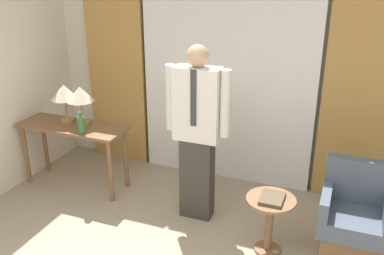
# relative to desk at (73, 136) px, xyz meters

# --- Properties ---
(wall_back) EXTENTS (10.00, 0.06, 2.70)m
(wall_back) POSITION_rel_desk_xyz_m (1.52, 0.96, 0.73)
(wall_back) COLOR silver
(wall_back) RESTS_ON ground_plane
(curtain_sheer_center) EXTENTS (2.00, 0.06, 2.58)m
(curtain_sheer_center) POSITION_rel_desk_xyz_m (1.52, 0.83, 0.67)
(curtain_sheer_center) COLOR white
(curtain_sheer_center) RESTS_ON ground_plane
(curtain_drape_left) EXTENTS (0.75, 0.06, 2.58)m
(curtain_drape_left) POSITION_rel_desk_xyz_m (0.11, 0.83, 0.67)
(curtain_drape_left) COLOR #B28442
(curtain_drape_left) RESTS_ON ground_plane
(curtain_drape_right) EXTENTS (0.75, 0.06, 2.58)m
(curtain_drape_right) POSITION_rel_desk_xyz_m (2.94, 0.83, 0.67)
(curtain_drape_right) COLOR #B28442
(curtain_drape_right) RESTS_ON ground_plane
(desk) EXTENTS (1.24, 0.45, 0.75)m
(desk) POSITION_rel_desk_xyz_m (0.00, 0.00, 0.00)
(desk) COLOR brown
(desk) RESTS_ON ground_plane
(table_lamp_left) EXTENTS (0.29, 0.29, 0.44)m
(table_lamp_left) POSITION_rel_desk_xyz_m (-0.10, 0.06, 0.46)
(table_lamp_left) COLOR #9E7F47
(table_lamp_left) RESTS_ON desk
(table_lamp_right) EXTENTS (0.29, 0.29, 0.44)m
(table_lamp_right) POSITION_rel_desk_xyz_m (0.10, 0.06, 0.46)
(table_lamp_right) COLOR #9E7F47
(table_lamp_right) RESTS_ON desk
(bottle_near_edge) EXTENTS (0.08, 0.08, 0.24)m
(bottle_near_edge) POSITION_rel_desk_xyz_m (0.24, -0.16, 0.22)
(bottle_near_edge) COLOR #336638
(bottle_near_edge) RESTS_ON desk
(person) EXTENTS (0.64, 0.21, 1.76)m
(person) POSITION_rel_desk_xyz_m (1.52, -0.09, 0.34)
(person) COLOR #38332D
(person) RESTS_ON ground_plane
(armchair) EXTENTS (0.58, 0.54, 0.84)m
(armchair) POSITION_rel_desk_xyz_m (3.01, -0.16, -0.29)
(armchair) COLOR brown
(armchair) RESTS_ON ground_plane
(side_table) EXTENTS (0.43, 0.43, 0.54)m
(side_table) POSITION_rel_desk_xyz_m (2.32, -0.40, -0.25)
(side_table) COLOR brown
(side_table) RESTS_ON ground_plane
(book) EXTENTS (0.20, 0.25, 0.03)m
(book) POSITION_rel_desk_xyz_m (2.33, -0.42, -0.06)
(book) COLOR brown
(book) RESTS_ON side_table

